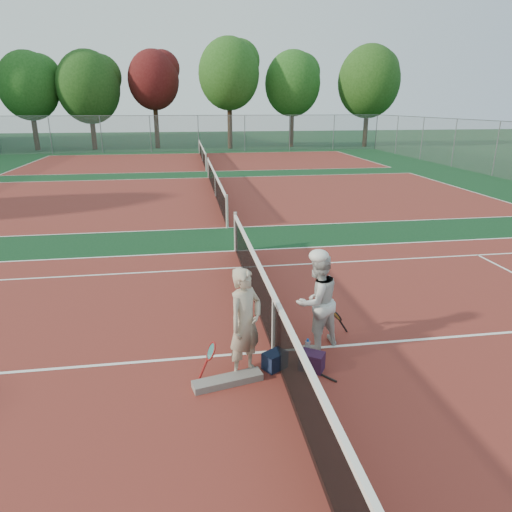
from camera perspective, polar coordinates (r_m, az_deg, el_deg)
The scene contains 23 objects.
ground at distance 7.65m, azimuth 2.16°, elevation -11.85°, with size 130.00×130.00×0.00m, color black.
court_main at distance 7.65m, azimuth 2.16°, elevation -11.83°, with size 23.77×10.97×0.01m, color maroon.
court_far_a at distance 20.39m, azimuth -5.07°, elevation 7.44°, with size 23.77×10.97×0.01m, color maroon.
court_far_b at distance 33.73m, azimuth -6.70°, elevation 11.72°, with size 23.77×10.97×0.01m, color maroon.
net_main at distance 7.40m, azimuth 2.21°, elevation -8.44°, with size 0.10×10.98×1.02m, color black, non-canonical shape.
net_far_a at distance 20.30m, azimuth -5.11°, elevation 8.85°, with size 0.10×10.98×1.02m, color black, non-canonical shape.
net_far_b at distance 33.67m, azimuth -6.73°, elevation 12.58°, with size 0.10×10.98×1.02m, color black, non-canonical shape.
fence_back at distance 40.57m, azimuth -7.22°, elevation 14.93°, with size 32.00×0.06×3.00m, color slate, non-canonical shape.
player_a at distance 6.67m, azimuth -1.35°, elevation -8.40°, with size 0.61×0.40×1.69m, color #B5A58C.
player_b at distance 7.51m, azimuth 7.62°, elevation -5.61°, with size 0.79×0.62×1.63m, color silver.
racket_red at distance 6.90m, azimuth -5.61°, elevation -12.87°, with size 0.28×0.27×0.56m, color maroon, non-canonical shape.
racket_black_held at distance 8.12m, azimuth 9.92°, elevation -8.17°, with size 0.36×0.27×0.51m, color black, non-canonical shape.
racket_spare at distance 7.20m, azimuth 6.81°, elevation -13.93°, with size 0.60×0.27×0.03m, color black, non-canonical shape.
sports_bag_navy at distance 7.15m, azimuth 2.37°, elevation -12.91°, with size 0.35×0.24×0.27m, color #101932.
sports_bag_purple at distance 7.16m, azimuth 7.00°, elevation -12.93°, with size 0.36×0.24×0.29m, color black.
net_cover_canvas at distance 6.85m, azimuth -3.55°, elevation -15.28°, with size 1.03×0.24×0.11m, color slate.
water_bottle at distance 7.44m, azimuth 6.44°, elevation -11.56°, with size 0.09×0.09×0.30m, color silver.
tree_back_0 at distance 45.98m, azimuth -26.55°, elevation 18.47°, with size 5.01×5.01×8.26m.
tree_back_1 at distance 44.83m, azimuth -20.21°, elevation 19.18°, with size 5.40×5.40×8.41m.
tree_back_maroon at distance 44.61m, azimuth -12.69°, elevation 20.63°, with size 4.52×4.52×8.55m.
tree_back_3 at distance 43.33m, azimuth -3.40°, elevation 21.74°, with size 5.37×5.37×9.52m.
tree_back_4 at distance 45.18m, azimuth 4.58°, elevation 20.67°, with size 5.11×5.11×8.65m.
tree_back_5 at distance 46.51m, azimuth 13.93°, elevation 20.38°, with size 5.71×5.71×9.17m.
Camera 1 is at (-1.29, -6.48, 3.85)m, focal length 32.00 mm.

